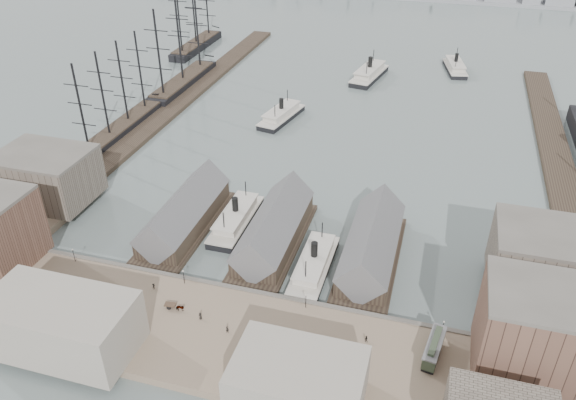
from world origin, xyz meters
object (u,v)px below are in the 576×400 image
(ferry_docked_west, at_px, (236,218))
(horse_cart_center, at_px, (178,307))
(horse_cart_left, at_px, (71,280))
(tram, at_px, (434,349))
(horse_cart_right, at_px, (266,345))

(ferry_docked_west, bearing_deg, horse_cart_center, -89.10)
(horse_cart_center, bearing_deg, horse_cart_left, 78.93)
(tram, bearing_deg, horse_cart_left, -170.85)
(horse_cart_right, bearing_deg, horse_cart_center, 82.07)
(horse_cart_left, bearing_deg, horse_cart_right, -86.22)
(ferry_docked_west, height_order, tram, ferry_docked_west)
(horse_cart_left, bearing_deg, tram, -78.22)
(horse_cart_left, relative_size, horse_cart_center, 0.95)
(ferry_docked_west, bearing_deg, tram, -32.42)
(horse_cart_center, relative_size, horse_cart_right, 1.09)
(tram, distance_m, horse_cart_left, 84.55)
(tram, distance_m, horse_cart_right, 34.25)
(tram, xyz_separation_m, horse_cart_left, (-84.53, -0.82, -1.20))
(ferry_docked_west, bearing_deg, horse_cart_right, -61.93)
(tram, height_order, horse_cart_right, tram)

